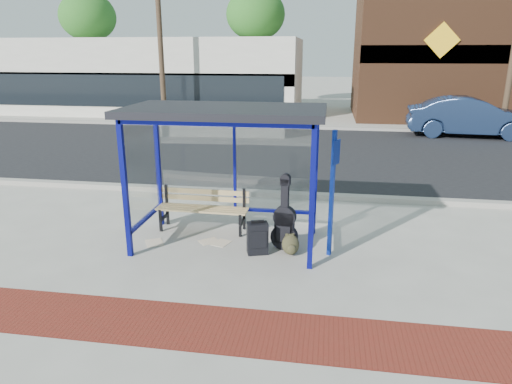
% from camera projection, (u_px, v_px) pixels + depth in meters
% --- Properties ---
extents(ground, '(120.00, 120.00, 0.00)m').
position_uv_depth(ground, '(227.00, 243.00, 8.17)').
color(ground, '#B2ADA0').
rests_on(ground, ground).
extents(brick_paver_strip, '(60.00, 1.00, 0.01)m').
position_uv_depth(brick_paver_strip, '(182.00, 325.00, 5.71)').
color(brick_paver_strip, maroon).
rests_on(brick_paver_strip, ground).
extents(curb_near, '(60.00, 0.25, 0.12)m').
position_uv_depth(curb_near, '(253.00, 193.00, 10.89)').
color(curb_near, gray).
rests_on(curb_near, ground).
extents(street_asphalt, '(60.00, 10.00, 0.00)m').
position_uv_depth(street_asphalt, '(277.00, 152.00, 15.72)').
color(street_asphalt, black).
rests_on(street_asphalt, ground).
extents(curb_far, '(60.00, 0.25, 0.12)m').
position_uv_depth(curb_far, '(290.00, 127.00, 20.52)').
color(curb_far, gray).
rests_on(curb_far, ground).
extents(far_sidewalk, '(60.00, 4.00, 0.01)m').
position_uv_depth(far_sidewalk, '(294.00, 122.00, 22.33)').
color(far_sidewalk, '#B2ADA0').
rests_on(far_sidewalk, ground).
extents(bus_shelter, '(3.30, 1.80, 2.42)m').
position_uv_depth(bus_shelter, '(226.00, 128.00, 7.63)').
color(bus_shelter, navy).
rests_on(bus_shelter, ground).
extents(storefront_white, '(18.00, 6.04, 4.00)m').
position_uv_depth(storefront_white, '(140.00, 76.00, 25.92)').
color(storefront_white, silver).
rests_on(storefront_white, ground).
extents(storefront_brown, '(10.00, 7.08, 6.40)m').
position_uv_depth(storefront_brown, '(455.00, 54.00, 23.49)').
color(storefront_brown, '#59331E').
rests_on(storefront_brown, ground).
extents(tree_left, '(3.60, 3.60, 7.03)m').
position_uv_depth(tree_left, '(88.00, 17.00, 29.45)').
color(tree_left, '#4C3826').
rests_on(tree_left, ground).
extents(tree_mid, '(3.60, 3.60, 7.03)m').
position_uv_depth(tree_mid, '(256.00, 15.00, 27.79)').
color(tree_mid, '#4C3826').
rests_on(tree_mid, ground).
extents(utility_pole_west, '(1.60, 0.24, 8.00)m').
position_uv_depth(utility_pole_west, '(160.00, 33.00, 20.52)').
color(utility_pole_west, '#4C3826').
rests_on(utility_pole_west, ground).
extents(bench, '(1.75, 0.45, 0.82)m').
position_uv_depth(bench, '(203.00, 206.00, 8.70)').
color(bench, black).
rests_on(bench, ground).
extents(guitar_bag, '(0.48, 0.20, 1.27)m').
position_uv_depth(guitar_bag, '(285.00, 224.00, 7.80)').
color(guitar_bag, black).
rests_on(guitar_bag, ground).
extents(suitcase, '(0.40, 0.31, 0.60)m').
position_uv_depth(suitcase, '(257.00, 238.00, 7.67)').
color(suitcase, black).
rests_on(suitcase, ground).
extents(backpack, '(0.34, 0.32, 0.35)m').
position_uv_depth(backpack, '(291.00, 245.00, 7.68)').
color(backpack, '#312F1B').
rests_on(backpack, ground).
extents(sign_post, '(0.14, 0.25, 2.12)m').
position_uv_depth(sign_post, '(333.00, 187.00, 7.36)').
color(sign_post, navy).
rests_on(sign_post, ground).
extents(newspaper_a, '(0.44, 0.47, 0.01)m').
position_uv_depth(newspaper_a, '(154.00, 243.00, 8.19)').
color(newspaper_a, white).
rests_on(newspaper_a, ground).
extents(newspaper_b, '(0.36, 0.40, 0.01)m').
position_uv_depth(newspaper_b, '(221.00, 243.00, 8.18)').
color(newspaper_b, white).
rests_on(newspaper_b, ground).
extents(newspaper_c, '(0.44, 0.43, 0.01)m').
position_uv_depth(newspaper_c, '(209.00, 241.00, 8.25)').
color(newspaper_c, white).
rests_on(newspaper_c, ground).
extents(parked_car, '(4.93, 2.07, 1.59)m').
position_uv_depth(parked_car, '(470.00, 117.00, 18.33)').
color(parked_car, '#1B2C4C').
rests_on(parked_car, ground).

